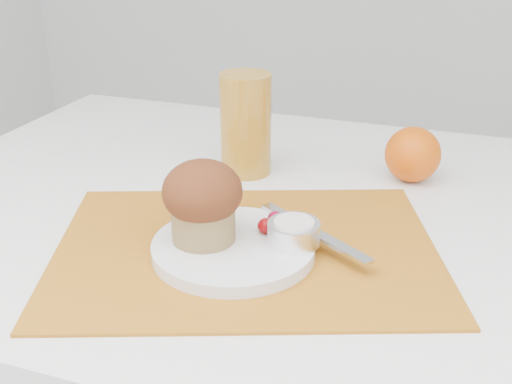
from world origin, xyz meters
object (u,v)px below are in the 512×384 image
(juice_glass, at_px, (246,124))
(plate, at_px, (233,248))
(muffin, at_px, (203,200))
(orange, at_px, (413,154))

(juice_glass, bearing_deg, plate, -73.01)
(juice_glass, height_order, muffin, juice_glass)
(plate, bearing_deg, orange, 60.88)
(orange, height_order, juice_glass, juice_glass)
(plate, bearing_deg, muffin, -175.06)
(plate, height_order, orange, orange)
(orange, relative_size, juice_glass, 0.53)
(orange, xyz_separation_m, muffin, (-0.20, -0.31, 0.03))
(plate, distance_m, juice_glass, 0.27)
(orange, distance_m, juice_glass, 0.25)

